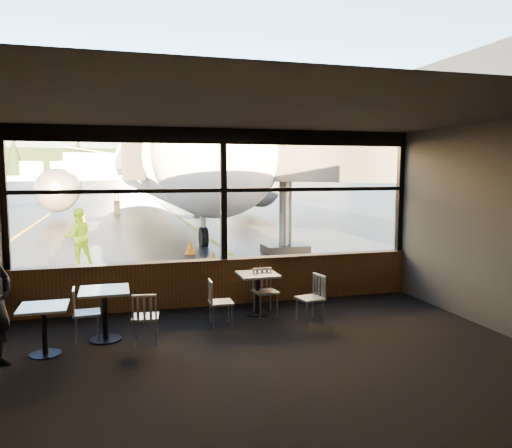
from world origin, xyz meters
name	(u,v)px	position (x,y,z in m)	size (l,w,h in m)	color
ground_plane	(123,182)	(0.00, 120.00, 0.00)	(520.00, 520.00, 0.00)	black
carpet_floor	(268,357)	(0.00, -3.00, 0.01)	(8.00, 6.00, 0.01)	black
ceiling	(269,111)	(0.00, -3.00, 3.50)	(8.00, 6.00, 0.04)	#38332D
wall_right	(503,228)	(4.00, -3.00, 1.75)	(0.04, 6.00, 3.50)	#484239
wall_back	(375,283)	(0.00, -6.00, 1.75)	(8.00, 0.04, 3.50)	#484239
window_sill	(224,282)	(0.00, 0.00, 0.45)	(8.00, 0.28, 0.90)	#56341A
window_header	(223,136)	(0.00, 0.00, 3.35)	(8.00, 0.18, 0.30)	black
mullion_left	(4,198)	(-3.95, 0.00, 2.20)	(0.12, 0.12, 2.60)	black
mullion_centre	(223,195)	(0.00, 0.00, 2.20)	(0.12, 0.12, 2.60)	black
mullion_right	(400,193)	(3.95, 0.00, 2.20)	(0.12, 0.12, 2.60)	black
window_transom	(223,190)	(0.00, 0.00, 2.30)	(8.00, 0.10, 0.08)	black
airliner	(158,116)	(0.56, 20.91, 5.93)	(32.37, 38.85, 11.87)	white
jet_bridge	(297,184)	(3.60, 5.50, 2.26)	(8.47, 10.35, 4.52)	#272729
cafe_table_near	(258,294)	(0.45, -0.88, 0.39)	(0.71, 0.71, 0.78)	#AAA59C
cafe_table_mid	(105,315)	(-2.27, -1.61, 0.41)	(0.75, 0.75, 0.83)	#9F9B92
cafe_table_left	(44,331)	(-3.11, -2.04, 0.37)	(0.67, 0.67, 0.74)	#ABA79D
chair_near_e	(310,299)	(1.19, -1.64, 0.43)	(0.47, 0.47, 0.87)	#BDB6AA
chair_near_w	(221,303)	(-0.36, -1.40, 0.42)	(0.45, 0.45, 0.83)	#AAA69A
chair_near_n	(266,292)	(0.58, -0.96, 0.43)	(0.47, 0.47, 0.87)	#B6B1A4
chair_mid_s	(146,318)	(-1.66, -1.94, 0.42)	(0.46, 0.46, 0.84)	#BAB4A8
chair_mid_w	(87,314)	(-2.55, -1.49, 0.43)	(0.46, 0.46, 0.85)	beige
ground_crew	(78,237)	(-3.11, 5.29, 0.81)	(0.79, 0.62, 1.63)	#BFF219
cone_nose	(190,247)	(0.23, 6.30, 0.24)	(0.34, 0.34, 0.47)	#DC4706
cone_wing	(83,218)	(-3.74, 18.14, 0.22)	(0.32, 0.32, 0.44)	#EC5207
hangar_mid	(120,165)	(0.00, 185.00, 5.00)	(38.00, 15.00, 10.00)	silver
hangar_right	(278,162)	(60.00, 178.00, 6.00)	(50.00, 20.00, 12.00)	silver
fuel_tank_a	(32,170)	(-30.00, 182.00, 3.00)	(8.00, 8.00, 6.00)	silver
fuel_tank_b	(62,170)	(-20.00, 182.00, 3.00)	(8.00, 8.00, 6.00)	silver
fuel_tank_c	(91,170)	(-10.00, 182.00, 3.00)	(8.00, 8.00, 6.00)	silver
treeline	(119,163)	(0.00, 210.00, 6.00)	(360.00, 3.00, 12.00)	black
cone_extra	(213,258)	(0.58, 4.13, 0.22)	(0.31, 0.31, 0.44)	#DF6007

